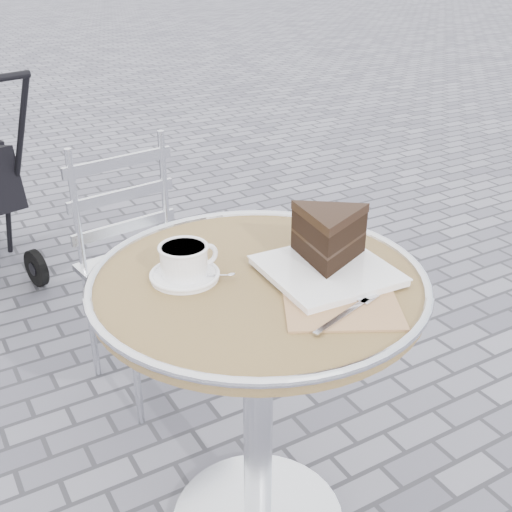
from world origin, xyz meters
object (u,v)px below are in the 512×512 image
cafe_table (258,343)px  bistro_chair (135,239)px  cake_plate_set (329,244)px  cappuccino_set (185,264)px

cafe_table → bistro_chair: bearing=89.9°
cafe_table → cake_plate_set: 0.27m
cafe_table → bistro_chair: 0.78m
bistro_chair → cafe_table: bearing=-97.6°
cake_plate_set → cafe_table: bearing=167.5°
cappuccino_set → cake_plate_set: bearing=-23.7°
cake_plate_set → cappuccino_set: bearing=159.6°
cafe_table → cake_plate_set: size_ratio=1.90×
cafe_table → cake_plate_set: (0.15, -0.04, 0.23)m
cappuccino_set → cafe_table: bearing=-31.7°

